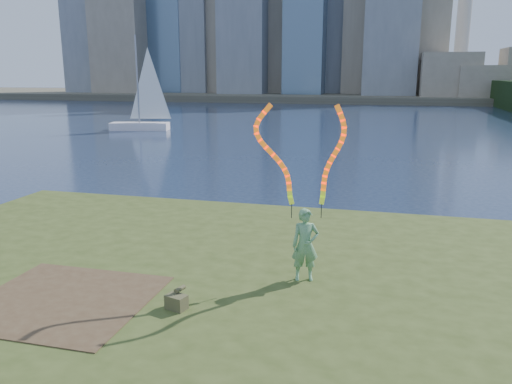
# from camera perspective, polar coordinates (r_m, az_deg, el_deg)

# --- Properties ---
(ground) EXTENTS (320.00, 320.00, 0.00)m
(ground) POSITION_cam_1_polar(r_m,az_deg,el_deg) (12.29, -3.40, -10.47)
(ground) COLOR #1B2843
(ground) RESTS_ON ground
(grassy_knoll) EXTENTS (20.00, 18.00, 0.80)m
(grassy_knoll) POSITION_cam_1_polar(r_m,az_deg,el_deg) (10.20, -7.44, -13.71)
(grassy_knoll) COLOR #374619
(grassy_knoll) RESTS_ON ground
(dirt_patch) EXTENTS (3.20, 3.00, 0.02)m
(dirt_patch) POSITION_cam_1_polar(r_m,az_deg,el_deg) (10.27, -21.18, -11.43)
(dirt_patch) COLOR #47331E
(dirt_patch) RESTS_ON grassy_knoll
(far_shore) EXTENTS (320.00, 40.00, 1.20)m
(far_shore) POSITION_cam_1_polar(r_m,az_deg,el_deg) (105.85, 12.61, 10.64)
(far_shore) COLOR #4B4637
(far_shore) RESTS_ON ground
(woman_with_ribbons) EXTENTS (1.94, 0.63, 3.91)m
(woman_with_ribbons) POSITION_cam_1_polar(r_m,az_deg,el_deg) (10.11, 5.75, -2.35)
(woman_with_ribbons) COLOR #106C15
(woman_with_ribbons) RESTS_ON grassy_knoll
(canvas_bag) EXTENTS (0.42, 0.48, 0.35)m
(canvas_bag) POSITION_cam_1_polar(r_m,az_deg,el_deg) (9.36, -9.06, -12.21)
(canvas_bag) COLOR #424628
(canvas_bag) RESTS_ON grassy_knoll
(sailboat) EXTENTS (5.58, 2.68, 8.38)m
(sailboat) POSITION_cam_1_polar(r_m,az_deg,el_deg) (46.73, -12.87, 8.67)
(sailboat) COLOR white
(sailboat) RESTS_ON ground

